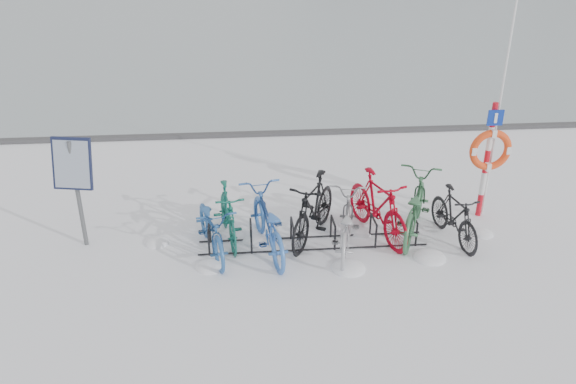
% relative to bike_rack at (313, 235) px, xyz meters
% --- Properties ---
extents(ground, '(900.00, 900.00, 0.00)m').
position_rel_bike_rack_xyz_m(ground, '(0.00, 0.00, -0.18)').
color(ground, white).
rests_on(ground, ground).
extents(quay_edge, '(400.00, 0.25, 0.10)m').
position_rel_bike_rack_xyz_m(quay_edge, '(0.00, 5.90, -0.13)').
color(quay_edge, '#3F3F42').
rests_on(quay_edge, ground).
extents(bike_rack, '(4.00, 0.48, 0.46)m').
position_rel_bike_rack_xyz_m(bike_rack, '(0.00, 0.00, 0.00)').
color(bike_rack, black).
rests_on(bike_rack, ground).
extents(info_board, '(0.70, 0.37, 1.99)m').
position_rel_bike_rack_xyz_m(info_board, '(-3.98, 0.32, 1.25)').
color(info_board, '#595B5E').
rests_on(info_board, ground).
extents(lifebuoy_station, '(0.79, 0.23, 4.10)m').
position_rel_bike_rack_xyz_m(lifebuoy_station, '(3.37, 0.76, 1.20)').
color(lifebuoy_station, red).
rests_on(lifebuoy_station, ground).
extents(bike_0, '(1.09, 1.98, 0.99)m').
position_rel_bike_rack_xyz_m(bike_0, '(-1.75, -0.06, 0.31)').
color(bike_0, '#285897').
rests_on(bike_0, ground).
extents(bike_1, '(0.75, 1.78, 1.04)m').
position_rel_bike_rack_xyz_m(bike_1, '(-1.47, 0.33, 0.34)').
color(bike_1, '#145C4D').
rests_on(bike_1, ground).
extents(bike_2, '(1.10, 2.20, 1.10)m').
position_rel_bike_rack_xyz_m(bike_2, '(-0.80, -0.10, 0.37)').
color(bike_2, '#3569BD').
rests_on(bike_2, ground).
extents(bike_3, '(1.43, 2.02, 1.20)m').
position_rel_bike_rack_xyz_m(bike_3, '(0.04, 0.27, 0.42)').
color(bike_3, black).
rests_on(bike_3, ground).
extents(bike_4, '(1.08, 2.00, 1.00)m').
position_rel_bike_rack_xyz_m(bike_4, '(0.54, -0.16, 0.32)').
color(bike_4, '#9E9FA6').
rests_on(bike_4, ground).
extents(bike_5, '(1.14, 2.08, 1.20)m').
position_rel_bike_rack_xyz_m(bike_5, '(1.20, 0.27, 0.42)').
color(bike_5, '#A50316').
rests_on(bike_5, ground).
extents(bike_6, '(1.57, 2.26, 1.12)m').
position_rel_bike_rack_xyz_m(bike_6, '(1.88, 0.29, 0.38)').
color(bike_6, '#336842').
rests_on(bike_6, ground).
extents(bike_7, '(0.71, 1.68, 0.98)m').
position_rel_bike_rack_xyz_m(bike_7, '(2.52, -0.03, 0.31)').
color(bike_7, black).
rests_on(bike_7, ground).
extents(snow_drifts, '(6.31, 1.89, 0.20)m').
position_rel_bike_rack_xyz_m(snow_drifts, '(0.23, -0.25, -0.18)').
color(snow_drifts, white).
rests_on(snow_drifts, ground).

